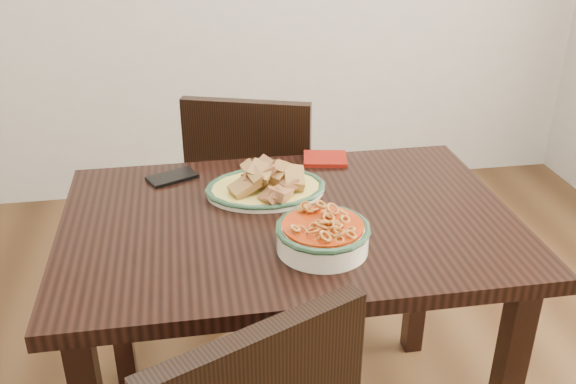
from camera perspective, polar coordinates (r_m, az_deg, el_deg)
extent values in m
cube|color=black|center=(1.65, 0.12, -2.80)|extent=(1.15, 0.77, 0.04)
cube|color=black|center=(2.10, -15.02, -8.65)|extent=(0.06, 0.06, 0.71)
cube|color=black|center=(2.21, 11.62, -6.27)|extent=(0.06, 0.06, 0.71)
cube|color=black|center=(2.40, -2.53, -0.92)|extent=(0.53, 0.53, 0.04)
cube|color=black|center=(2.63, 1.93, -3.83)|extent=(0.04, 0.04, 0.41)
cube|color=black|center=(2.68, -5.30, -3.25)|extent=(0.04, 0.04, 0.41)
cube|color=black|center=(2.34, 0.88, -8.01)|extent=(0.04, 0.04, 0.41)
cube|color=black|center=(2.41, -7.22, -7.24)|extent=(0.04, 0.04, 0.41)
cube|color=black|center=(2.12, -3.65, 2.46)|extent=(0.41, 0.17, 0.44)
ellipsoid|color=beige|center=(1.75, -1.99, 0.19)|extent=(0.32, 0.24, 0.02)
ellipsoid|color=gold|center=(1.75, -2.00, 0.37)|extent=(0.31, 0.23, 0.01)
torus|color=#1C3D28|center=(1.75, -2.00, 0.42)|extent=(0.25, 0.25, 0.01)
cylinder|color=white|center=(1.49, 3.09, -4.11)|extent=(0.21, 0.21, 0.06)
torus|color=#1B3B25|center=(1.47, 3.12, -3.24)|extent=(0.22, 0.22, 0.02)
cylinder|color=#9A2807|center=(1.47, 3.12, -3.07)|extent=(0.19, 0.19, 0.01)
cube|color=black|center=(1.86, -10.25, 1.30)|extent=(0.15, 0.12, 0.01)
cube|color=maroon|center=(1.95, 3.32, 2.97)|extent=(0.15, 0.13, 0.01)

